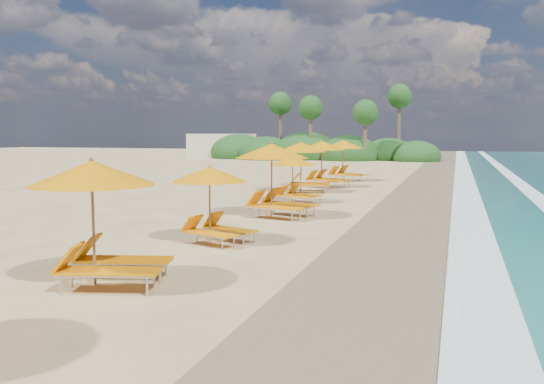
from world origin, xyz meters
The scene contains 12 objects.
ground centered at (0.00, 0.00, 0.00)m, with size 160.00×160.00×0.00m, color tan.
wet_sand centered at (4.00, 0.00, 0.01)m, with size 4.00×160.00×0.01m, color olive.
surf_foam centered at (6.70, 0.00, 0.03)m, with size 4.00×160.00×0.01m.
station_3 centered at (-1.30, -6.34, 1.37)m, with size 3.04×2.95×2.44m.
station_4 centered at (-1.01, -1.82, 1.16)m, with size 2.65×2.60×2.07m.
station_5 centered at (-0.86, 3.15, 1.45)m, with size 3.21×3.10×2.60m.
station_6 centered at (-1.33, 7.21, 1.12)m, with size 2.60×2.57×2.00m.
station_7 centered at (-2.06, 11.53, 1.41)m, with size 3.00×2.85×2.52m.
station_8 centered at (-1.70, 14.37, 1.43)m, with size 3.21×3.13×2.54m.
station_9 centered at (-1.41, 18.68, 1.41)m, with size 3.30×3.29×2.52m.
treeline centered at (-9.94, 45.51, 1.00)m, with size 25.80×8.80×9.74m.
beach_building centered at (-22.00, 48.00, 1.40)m, with size 7.00×5.00×2.80m, color beige.
Camera 1 is at (5.03, -15.46, 2.89)m, focal length 37.59 mm.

